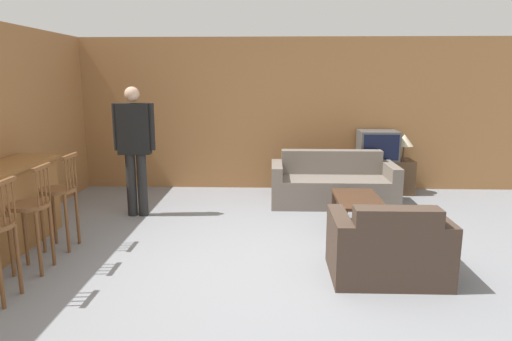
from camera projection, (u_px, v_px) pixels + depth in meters
ground_plane at (264, 267)px, 4.74m from camera, size 24.00×24.00×0.00m
wall_back at (268, 114)px, 7.91m from camera, size 9.40×0.08×2.60m
wall_left at (11, 128)px, 5.81m from camera, size 0.08×8.50×2.60m
bar_chair_mid at (31, 214)px, 4.54m from camera, size 0.40×0.40×1.10m
bar_chair_far at (60, 198)px, 5.16m from camera, size 0.40×0.40×1.10m
couch_far at (333, 185)px, 7.07m from camera, size 1.90×0.83×0.80m
armchair_near at (388, 249)px, 4.44m from camera, size 1.10×0.79×0.78m
coffee_table at (358, 203)px, 5.80m from camera, size 0.56×1.00×0.43m
tv_unit at (376, 176)px, 7.73m from camera, size 1.21×0.45×0.57m
tv at (378, 145)px, 7.62m from camera, size 0.64×0.50×0.49m
table_lamp at (404, 141)px, 7.59m from camera, size 0.30×0.30×0.43m
person_by_window at (135, 144)px, 6.31m from camera, size 0.57×0.20×1.81m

